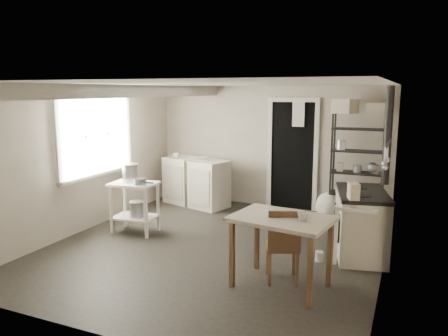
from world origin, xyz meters
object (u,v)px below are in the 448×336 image
at_px(prep_table, 135,208).
at_px(shelf_rack, 357,167).
at_px(stove, 361,224).
at_px(base_cabinets, 196,182).
at_px(flour_sack, 328,207).
at_px(stockpot, 131,173).
at_px(work_table, 281,255).
at_px(chair, 283,241).

xyz_separation_m(prep_table, shelf_rack, (3.11, 1.95, 0.55)).
bearing_deg(stove, shelf_rack, 86.25).
relative_size(base_cabinets, stove, 1.23).
relative_size(stove, flour_sack, 2.27).
relative_size(prep_table, shelf_rack, 0.44).
distance_m(stockpot, flour_sack, 3.36).
height_order(stockpot, stove, stockpot).
xyz_separation_m(base_cabinets, flour_sack, (2.55, -0.05, -0.22)).
bearing_deg(stove, stockpot, 173.01).
bearing_deg(prep_table, work_table, -19.97).
bearing_deg(work_table, shelf_rack, 80.83).
bearing_deg(shelf_rack, flour_sack, -166.95).
height_order(work_table, chair, chair).
xyz_separation_m(stockpot, stove, (3.45, 0.35, -0.50)).
relative_size(stockpot, work_table, 0.26).
height_order(base_cabinets, shelf_rack, shelf_rack).
xyz_separation_m(shelf_rack, chair, (-0.50, -2.75, -0.46)).
xyz_separation_m(base_cabinets, stove, (3.24, -1.48, -0.02)).
xyz_separation_m(prep_table, work_table, (2.64, -0.96, -0.02)).
height_order(stockpot, chair, stockpot).
distance_m(base_cabinets, chair, 3.66).
xyz_separation_m(work_table, flour_sack, (0.03, 2.80, -0.14)).
bearing_deg(stockpot, stove, 5.81).
height_order(stockpot, shelf_rack, shelf_rack).
distance_m(shelf_rack, flour_sack, 0.84).
bearing_deg(flour_sack, work_table, -90.55).
relative_size(base_cabinets, work_table, 1.27).
distance_m(stockpot, work_table, 2.97).
distance_m(shelf_rack, stove, 1.64).
height_order(stockpot, flour_sack, stockpot).
xyz_separation_m(base_cabinets, chair, (2.50, -2.68, 0.02)).
xyz_separation_m(stockpot, base_cabinets, (0.21, 1.83, -0.48)).
bearing_deg(base_cabinets, work_table, -32.96).
distance_m(base_cabinets, flour_sack, 2.56).
xyz_separation_m(chair, flour_sack, (0.06, 2.63, -0.24)).
relative_size(stockpot, stove, 0.25).
relative_size(prep_table, flour_sack, 1.62).
distance_m(base_cabinets, stove, 3.56).
xyz_separation_m(base_cabinets, shelf_rack, (3.00, 0.07, 0.49)).
relative_size(prep_table, stove, 0.71).
height_order(stove, flour_sack, stove).
relative_size(prep_table, base_cabinets, 0.58).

